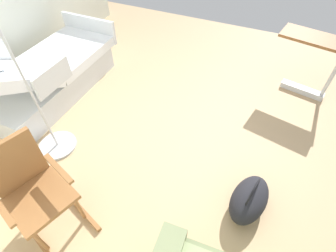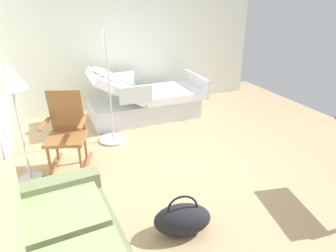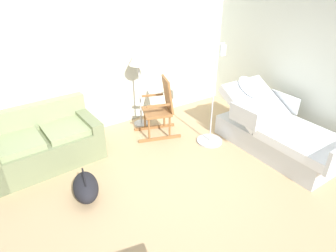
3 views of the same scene
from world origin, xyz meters
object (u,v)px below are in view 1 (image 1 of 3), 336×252
at_px(duffel_bag, 249,199).
at_px(iv_pole, 51,132).
at_px(hospital_bed, 48,76).
at_px(overbed_table, 312,59).
at_px(rocking_chair, 34,190).

bearing_deg(duffel_bag, iv_pole, 3.89).
xyz_separation_m(hospital_bed, duffel_bag, (-2.98, 0.63, -0.15)).
xyz_separation_m(hospital_bed, overbed_table, (-3.29, -1.52, 0.23)).
height_order(overbed_table, duffel_bag, overbed_table).
xyz_separation_m(overbed_table, iv_pole, (2.56, 2.30, -0.28)).
bearing_deg(overbed_table, hospital_bed, 24.82).
height_order(rocking_chair, duffel_bag, rocking_chair).
xyz_separation_m(rocking_chair, overbed_table, (-2.01, -3.01, 0.03)).
bearing_deg(hospital_bed, duffel_bag, 168.14).
xyz_separation_m(duffel_bag, iv_pole, (2.26, 0.15, 0.10)).
xyz_separation_m(hospital_bed, iv_pole, (-0.72, 0.78, -0.06)).
height_order(hospital_bed, iv_pole, iv_pole).
distance_m(overbed_table, duffel_bag, 2.20).
xyz_separation_m(rocking_chair, iv_pole, (0.56, -0.71, -0.25)).
bearing_deg(hospital_bed, overbed_table, -155.18).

